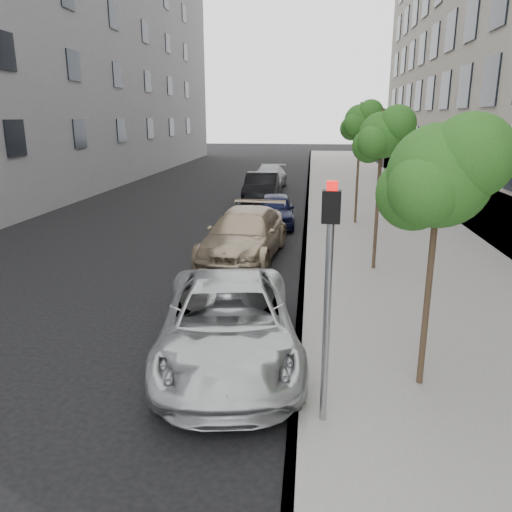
% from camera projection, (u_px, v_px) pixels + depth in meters
% --- Properties ---
extents(ground, '(160.00, 160.00, 0.00)m').
position_uv_depth(ground, '(210.00, 432.00, 7.14)').
color(ground, black).
rests_on(ground, ground).
extents(sidewalk, '(6.40, 72.00, 0.14)m').
position_uv_depth(sidewalk, '(361.00, 192.00, 29.64)').
color(sidewalk, gray).
rests_on(sidewalk, ground).
extents(curb, '(0.15, 72.00, 0.14)m').
position_uv_depth(curb, '(308.00, 191.00, 29.97)').
color(curb, '#9E9B93').
rests_on(curb, ground).
extents(tree_near, '(1.84, 1.64, 4.29)m').
position_uv_depth(tree_near, '(441.00, 175.00, 7.29)').
color(tree_near, '#38281C').
rests_on(tree_near, sidewalk).
extents(tree_mid, '(1.62, 1.42, 4.53)m').
position_uv_depth(tree_mid, '(383.00, 135.00, 13.42)').
color(tree_mid, '#38281C').
rests_on(tree_mid, sidewalk).
extents(tree_far, '(1.63, 1.43, 4.87)m').
position_uv_depth(tree_far, '(361.00, 121.00, 19.55)').
color(tree_far, '#38281C').
rests_on(tree_far, sidewalk).
extents(signal_pole, '(0.25, 0.20, 3.43)m').
position_uv_depth(signal_pole, '(328.00, 279.00, 6.63)').
color(signal_pole, '#939699').
rests_on(signal_pole, sidewalk).
extents(minivan, '(3.21, 5.56, 1.46)m').
position_uv_depth(minivan, '(228.00, 322.00, 9.10)').
color(minivan, silver).
rests_on(minivan, ground).
extents(suv, '(2.66, 5.49, 1.54)m').
position_uv_depth(suv, '(245.00, 235.00, 15.70)').
color(suv, tan).
rests_on(suv, ground).
extents(sedan_blue, '(1.79, 3.92, 1.30)m').
position_uv_depth(sedan_blue, '(275.00, 210.00, 20.62)').
color(sedan_blue, black).
rests_on(sedan_blue, ground).
extents(sedan_black, '(1.68, 4.70, 1.54)m').
position_uv_depth(sedan_black, '(262.00, 188.00, 26.04)').
color(sedan_black, black).
rests_on(sedan_black, ground).
extents(sedan_rear, '(2.20, 4.90, 1.40)m').
position_uv_depth(sedan_rear, '(269.00, 177.00, 31.19)').
color(sedan_rear, '#A0A4A8').
rests_on(sedan_rear, ground).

